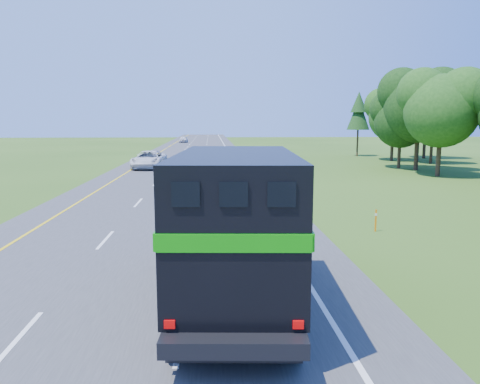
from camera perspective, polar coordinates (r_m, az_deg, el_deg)
The scene contains 6 objects.
road at distance 49.53m, azimuth -6.59°, elevation 2.87°, with size 15.00×260.00×0.04m, color #38383A.
lane_markings at distance 49.52m, azimuth -6.59°, elevation 2.90°, with size 11.15×260.00×0.01m.
horse_truck at distance 12.67m, azimuth -0.42°, elevation -3.62°, with size 3.48×9.41×4.09m.
white_suv at distance 50.04m, azimuth -11.03°, elevation 3.90°, with size 3.02×6.55×1.82m, color silver.
far_car at distance 111.01m, azimuth -6.90°, elevation 6.40°, with size 1.77×4.39×1.50m, color silver.
delineator at distance 21.90m, azimuth 16.22°, elevation -3.26°, with size 0.08×0.05×1.01m.
Camera 1 is at (2.56, 0.78, 4.91)m, focal length 35.00 mm.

